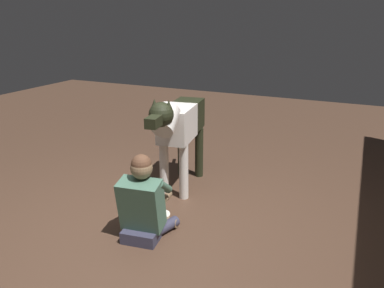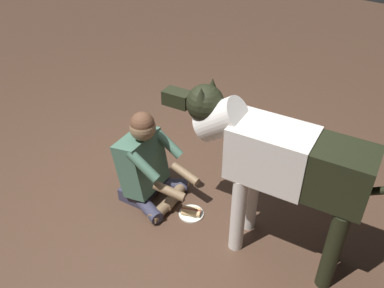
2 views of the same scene
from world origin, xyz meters
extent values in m
plane|color=#4A3325|center=(0.00, 0.00, 0.00)|extent=(14.33, 14.33, 0.00)
cube|color=#35354A|center=(0.09, 0.09, 0.06)|extent=(0.29, 0.37, 0.12)
cylinder|color=#35354A|center=(-0.04, -0.08, 0.07)|extent=(0.40, 0.31, 0.11)
cylinder|color=#816548|center=(-0.20, -0.04, 0.06)|extent=(0.17, 0.37, 0.09)
cylinder|color=#35354A|center=(-0.09, 0.22, 0.07)|extent=(0.41, 0.22, 0.11)
cylinder|color=#816548|center=(-0.23, 0.13, 0.06)|extent=(0.12, 0.37, 0.09)
cube|color=#446955|center=(0.05, 0.09, 0.37)|extent=(0.35, 0.44, 0.53)
cylinder|color=#446955|center=(-0.07, -0.11, 0.51)|extent=(0.30, 0.12, 0.24)
cylinder|color=#816548|center=(-0.27, -0.09, 0.30)|extent=(0.27, 0.07, 0.12)
cylinder|color=#446955|center=(-0.12, 0.24, 0.51)|extent=(0.30, 0.12, 0.24)
cylinder|color=#816548|center=(-0.31, 0.16, 0.30)|extent=(0.28, 0.15, 0.12)
sphere|color=#816548|center=(0.02, 0.08, 0.73)|extent=(0.21, 0.21, 0.21)
sphere|color=brown|center=(0.02, 0.08, 0.76)|extent=(0.19, 0.19, 0.19)
cylinder|color=silver|center=(-0.90, 0.07, 0.34)|extent=(0.11, 0.11, 0.67)
cylinder|color=silver|center=(-0.86, -0.17, 0.34)|extent=(0.11, 0.11, 0.67)
cylinder|color=black|center=(-1.57, -0.02, 0.34)|extent=(0.11, 0.11, 0.67)
cylinder|color=black|center=(-1.53, -0.27, 0.34)|extent=(0.11, 0.11, 0.67)
cube|color=silver|center=(-1.02, -0.07, 0.87)|extent=(0.58, 0.42, 0.39)
cube|color=black|center=(-1.43, -0.13, 0.87)|extent=(0.51, 0.39, 0.37)
cylinder|color=silver|center=(-0.65, -0.02, 1.02)|extent=(0.42, 0.30, 0.37)
sphere|color=black|center=(-0.53, 0.00, 1.10)|extent=(0.26, 0.26, 0.26)
cube|color=black|center=(-0.31, 0.03, 1.08)|extent=(0.21, 0.14, 0.10)
cone|color=black|center=(-0.55, 0.08, 1.20)|extent=(0.10, 0.10, 0.12)
cone|color=black|center=(-0.53, -0.08, 1.20)|extent=(0.10, 0.10, 0.12)
cylinder|color=black|center=(-1.67, -0.16, 0.83)|extent=(0.35, 0.10, 0.23)
cylinder|color=silver|center=(-0.42, 0.02, 0.01)|extent=(0.21, 0.21, 0.01)
cylinder|color=#E4B97A|center=(-0.41, 0.00, 0.04)|extent=(0.16, 0.11, 0.05)
cylinder|color=#E4B97A|center=(-0.43, 0.04, 0.04)|extent=(0.16, 0.11, 0.05)
cylinder|color=brown|center=(-0.42, 0.02, 0.04)|extent=(0.17, 0.10, 0.04)
camera|label=1|loc=(2.75, 1.85, 2.07)|focal=35.22mm
camera|label=2|loc=(-1.93, 1.93, 2.46)|focal=37.84mm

